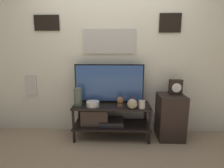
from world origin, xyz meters
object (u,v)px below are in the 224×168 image
vase_wide_bowl (93,104)px  decorative_bust (120,101)px  vase_round_glass (132,104)px  television (109,83)px  candle_jar (142,104)px  mantel_clock (175,87)px  vase_tall_ceramic (78,97)px  vase_slim_bronze (133,100)px

vase_wide_bowl → decorative_bust: (0.41, 0.01, 0.04)m
vase_round_glass → television: bearing=142.0°
television → candle_jar: bearing=-27.5°
vase_round_glass → mantel_clock: bearing=18.1°
vase_tall_ceramic → vase_slim_bronze: 0.83m
vase_tall_ceramic → vase_slim_bronze: bearing=4.5°
mantel_clock → vase_slim_bronze: bearing=-176.1°
vase_wide_bowl → vase_slim_bronze: bearing=8.9°
candle_jar → decorative_bust: bearing=166.7°
candle_jar → vase_slim_bronze: bearing=127.6°
vase_round_glass → vase_tall_ceramic: bearing=172.4°
vase_slim_bronze → candle_jar: bearing=-52.4°
vase_wide_bowl → vase_round_glass: (0.58, -0.08, 0.03)m
television → vase_slim_bronze: size_ratio=6.45×
mantel_clock → vase_tall_ceramic: bearing=-175.7°
vase_slim_bronze → candle_jar: size_ratio=1.44×
vase_tall_ceramic → decorative_bust: (0.63, -0.02, -0.06)m
vase_slim_bronze → decorative_bust: 0.21m
vase_tall_ceramic → mantel_clock: mantel_clock is taller
decorative_bust → mantel_clock: bearing=8.7°
vase_slim_bronze → vase_round_glass: bearing=-96.2°
television → vase_round_glass: 0.50m
vase_slim_bronze → vase_round_glass: vase_slim_bronze is taller
vase_tall_ceramic → candle_jar: 0.95m
vase_round_glass → vase_wide_bowl: bearing=172.1°
vase_wide_bowl → decorative_bust: bearing=1.3°
television → decorative_bust: (0.17, -0.18, -0.24)m
vase_tall_ceramic → vase_wide_bowl: bearing=-7.0°
television → vase_wide_bowl: (-0.24, -0.19, -0.28)m
vase_slim_bronze → decorative_bust: vase_slim_bronze is taller
vase_round_glass → candle_jar: 0.14m
television → vase_slim_bronze: bearing=-14.6°
vase_round_glass → decorative_bust: size_ratio=0.98×
vase_slim_bronze → decorative_bust: bearing=-156.1°
decorative_bust → mantel_clock: 0.87m
television → vase_slim_bronze: 0.44m
vase_wide_bowl → television: bearing=38.5°
vase_wide_bowl → candle_jar: size_ratio=1.68×
vase_slim_bronze → vase_wide_bowl: (-0.60, -0.09, -0.04)m
vase_tall_ceramic → vase_round_glass: 0.81m
vase_slim_bronze → mantel_clock: (0.65, 0.04, 0.19)m
television → mantel_clock: bearing=-2.8°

